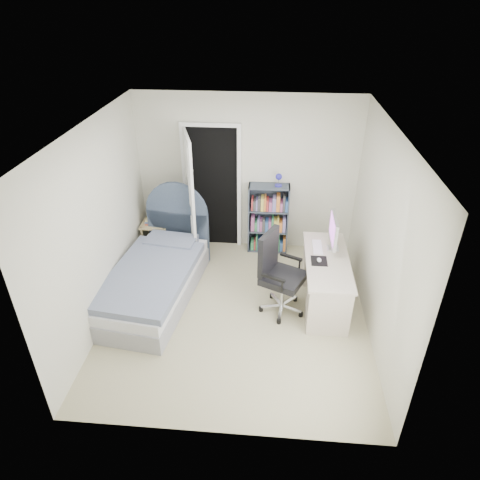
# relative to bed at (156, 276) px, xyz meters

# --- Properties ---
(room_shell) EXTENTS (3.50, 3.70, 2.60)m
(room_shell) POSITION_rel_bed_xyz_m (1.16, -0.33, 0.95)
(room_shell) COLOR gray
(room_shell) RESTS_ON ground
(door) EXTENTS (0.92, 0.80, 2.06)m
(door) POSITION_rel_bed_xyz_m (0.42, 1.20, 0.74)
(door) COLOR black
(door) RESTS_ON ground
(bed) EXTENTS (1.26, 2.23, 1.31)m
(bed) POSITION_rel_bed_xyz_m (0.00, 0.00, 0.00)
(bed) COLOR gray
(bed) RESTS_ON ground
(nightstand) EXTENTS (0.42, 0.42, 0.62)m
(nightstand) POSITION_rel_bed_xyz_m (-0.30, 1.12, 0.11)
(nightstand) COLOR tan
(nightstand) RESTS_ON ground
(floor_lamp) EXTENTS (0.22, 0.22, 1.54)m
(floor_lamp) POSITION_rel_bed_xyz_m (0.33, 1.00, 0.33)
(floor_lamp) COLOR silver
(floor_lamp) RESTS_ON ground
(bookcase) EXTENTS (0.64, 0.27, 1.35)m
(bookcase) POSITION_rel_bed_xyz_m (1.53, 1.33, 0.23)
(bookcase) COLOR #3D4754
(bookcase) RESTS_ON ground
(desk) EXTENTS (0.57, 1.43, 1.17)m
(desk) POSITION_rel_bed_xyz_m (2.32, 0.03, 0.09)
(desk) COLOR beige
(desk) RESTS_ON ground
(office_chair) EXTENTS (0.67, 0.67, 1.14)m
(office_chair) POSITION_rel_bed_xyz_m (1.67, -0.17, 0.33)
(office_chair) COLOR silver
(office_chair) RESTS_ON ground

